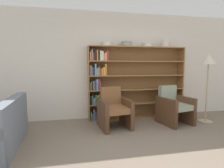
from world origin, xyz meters
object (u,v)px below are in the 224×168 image
at_px(bookshelf, 127,84).
at_px(bowl_brass, 147,45).
at_px(bowl_slate, 107,44).
at_px(bowl_terracotta, 127,44).
at_px(armchair_leather, 114,109).
at_px(armchair_cushioned, 174,107).
at_px(floor_lamp, 209,64).
at_px(vase_tall, 165,44).

distance_m(bookshelf, bowl_brass, 1.14).
height_order(bowl_slate, bowl_brass, bowl_slate).
bearing_deg(bookshelf, bowl_brass, -1.99).
bearing_deg(bowl_terracotta, armchair_leather, -126.51).
relative_size(bowl_brass, armchair_leather, 0.30).
relative_size(armchair_cushioned, floor_lamp, 0.54).
height_order(vase_tall, floor_lamp, vase_tall).
bearing_deg(bowl_terracotta, bowl_brass, 0.00).
bearing_deg(armchair_cushioned, vase_tall, -108.05).
relative_size(bowl_slate, vase_tall, 1.35).
relative_size(bowl_slate, armchair_leather, 0.30).
height_order(bowl_brass, floor_lamp, bowl_brass).
bearing_deg(bowl_slate, bowl_terracotta, 0.00).
xyz_separation_m(vase_tall, armchair_leather, (-1.52, -0.62, -1.55)).
relative_size(armchair_leather, armchair_cushioned, 1.00).
bearing_deg(bowl_brass, floor_lamp, -27.34).
xyz_separation_m(bowl_slate, armchair_leather, (0.06, -0.62, -1.52)).
height_order(bowl_terracotta, bowl_brass, bowl_terracotta).
bearing_deg(armchair_cushioned, bookshelf, -46.03).
bearing_deg(armchair_leather, bowl_terracotta, -135.11).
bearing_deg(bowl_terracotta, vase_tall, 0.00).
relative_size(bookshelf, bowl_slate, 9.65).
xyz_separation_m(bookshelf, vase_tall, (1.03, -0.02, 1.04)).
bearing_deg(bookshelf, bowl_terracotta, -148.11).
relative_size(bookshelf, armchair_leather, 2.85).
distance_m(armchair_cushioned, floor_lamp, 1.32).
relative_size(bookshelf, vase_tall, 13.02).
distance_m(bookshelf, armchair_cushioned, 1.27).
height_order(bowl_terracotta, floor_lamp, bowl_terracotta).
distance_m(bowl_brass, floor_lamp, 1.55).
bearing_deg(bookshelf, bowl_slate, -178.06).
bearing_deg(armchair_leather, armchair_cushioned, 171.37).
distance_m(bowl_slate, armchair_cushioned, 2.24).
xyz_separation_m(bowl_slate, bowl_terracotta, (0.51, 0.00, 0.01)).
xyz_separation_m(bowl_brass, armchair_leather, (-1.01, -0.62, -1.52)).
bearing_deg(bowl_terracotta, armchair_cushioned, -31.40).
bearing_deg(armchair_leather, bowl_brass, -157.26).
relative_size(bowl_slate, armchair_cushioned, 0.30).
height_order(bookshelf, armchair_leather, bookshelf).
height_order(bookshelf, bowl_brass, bowl_brass).
bearing_deg(armchair_leather, vase_tall, -166.53).
bearing_deg(floor_lamp, bookshelf, 159.30).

